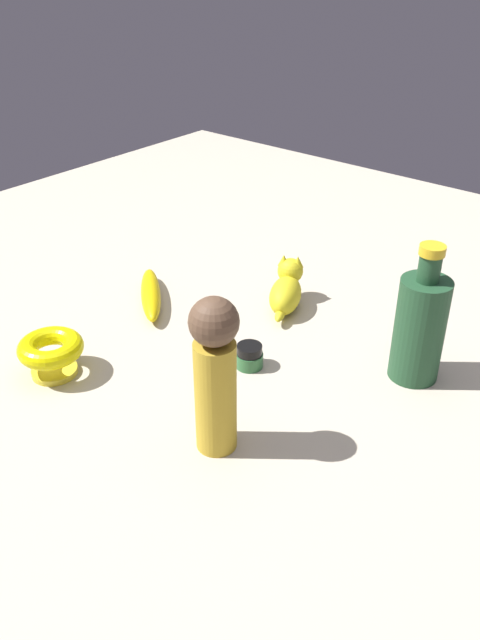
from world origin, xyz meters
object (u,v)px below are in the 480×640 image
(person_figure_adult, at_px, (215,372))
(bottle_tall, at_px, (420,326))
(nail_polish_jar, at_px, (249,356))
(banana, at_px, (151,294))
(bowl, at_px, (51,351))
(cat_figurine, at_px, (286,289))

(person_figure_adult, bearing_deg, bottle_tall, 67.69)
(person_figure_adult, bearing_deg, nail_polish_jar, 115.63)
(bottle_tall, distance_m, banana, 0.50)
(nail_polish_jar, distance_m, bowl, 0.31)
(bottle_tall, relative_size, banana, 1.14)
(bottle_tall, xyz_separation_m, cat_figurine, (-0.28, 0.05, -0.05))
(bottle_tall, bearing_deg, banana, -168.29)
(bowl, bearing_deg, bottle_tall, 39.22)
(nail_polish_jar, xyz_separation_m, person_figure_adult, (0.08, -0.17, 0.10))
(cat_figurine, xyz_separation_m, person_figure_adult, (0.15, -0.37, 0.08))
(bottle_tall, height_order, nail_polish_jar, bottle_tall)
(nail_polish_jar, bearing_deg, person_figure_adult, -64.37)
(nail_polish_jar, bearing_deg, cat_figurine, 109.50)
(person_figure_adult, bearing_deg, banana, 148.57)
(nail_polish_jar, relative_size, bowl, 0.44)
(nail_polish_jar, height_order, cat_figurine, cat_figurine)
(nail_polish_jar, relative_size, cat_figurine, 0.33)
(banana, distance_m, person_figure_adult, 0.43)
(banana, distance_m, cat_figurine, 0.25)
(bottle_tall, bearing_deg, person_figure_adult, -112.31)
(bowl, bearing_deg, person_figure_adult, 7.27)
(nail_polish_jar, relative_size, person_figure_adult, 0.20)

